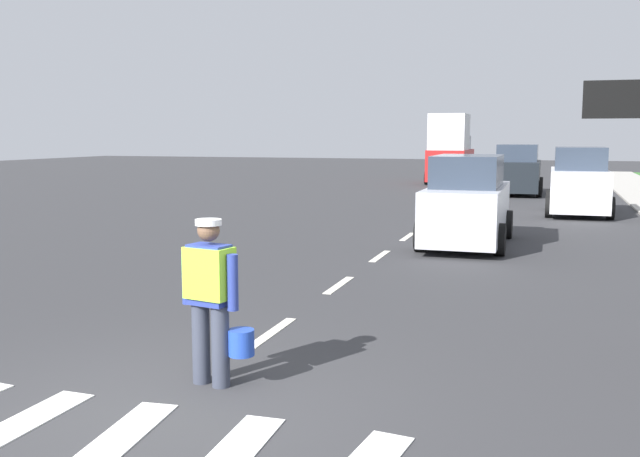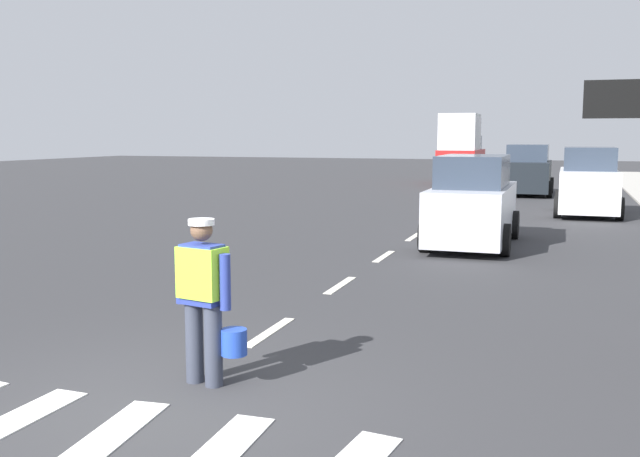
{
  "view_description": "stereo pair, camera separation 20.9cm",
  "coord_description": "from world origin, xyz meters",
  "px_view_note": "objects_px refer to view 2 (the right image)",
  "views": [
    {
      "loc": [
        3.27,
        -5.47,
        2.48
      ],
      "look_at": [
        0.04,
        4.55,
        1.1
      ],
      "focal_mm": 40.04,
      "sensor_mm": 36.0,
      "label": 1
    },
    {
      "loc": [
        3.47,
        -5.4,
        2.48
      ],
      "look_at": [
        0.04,
        4.55,
        1.1
      ],
      "focal_mm": 40.04,
      "sensor_mm": 36.0,
      "label": 2
    }
  ],
  "objects_px": {
    "car_parked_far": "(588,184)",
    "car_outgoing_far": "(528,171)",
    "road_worker": "(205,293)",
    "delivery_truck": "(461,152)",
    "car_outgoing_ahead": "(473,204)"
  },
  "relations": [
    {
      "from": "delivery_truck",
      "to": "car_parked_far",
      "type": "bearing_deg",
      "value": -66.49
    },
    {
      "from": "car_outgoing_ahead",
      "to": "car_parked_far",
      "type": "bearing_deg",
      "value": 70.48
    },
    {
      "from": "road_worker",
      "to": "car_outgoing_far",
      "type": "relative_size",
      "value": 0.41
    },
    {
      "from": "road_worker",
      "to": "car_outgoing_far",
      "type": "height_order",
      "value": "car_outgoing_far"
    },
    {
      "from": "road_worker",
      "to": "delivery_truck",
      "type": "distance_m",
      "value": 30.92
    },
    {
      "from": "delivery_truck",
      "to": "car_parked_far",
      "type": "distance_m",
      "value": 14.56
    },
    {
      "from": "road_worker",
      "to": "delivery_truck",
      "type": "bearing_deg",
      "value": 93.35
    },
    {
      "from": "delivery_truck",
      "to": "car_outgoing_ahead",
      "type": "distance_m",
      "value": 21.01
    },
    {
      "from": "road_worker",
      "to": "car_outgoing_far",
      "type": "distance_m",
      "value": 24.94
    },
    {
      "from": "car_outgoing_far",
      "to": "delivery_truck",
      "type": "bearing_deg",
      "value": 121.06
    },
    {
      "from": "delivery_truck",
      "to": "car_outgoing_far",
      "type": "bearing_deg",
      "value": -58.94
    },
    {
      "from": "car_parked_far",
      "to": "car_outgoing_far",
      "type": "bearing_deg",
      "value": 106.62
    },
    {
      "from": "road_worker",
      "to": "car_parked_far",
      "type": "height_order",
      "value": "car_parked_far"
    },
    {
      "from": "delivery_truck",
      "to": "car_parked_far",
      "type": "relative_size",
      "value": 1.18
    },
    {
      "from": "delivery_truck",
      "to": "car_parked_far",
      "type": "height_order",
      "value": "delivery_truck"
    }
  ]
}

